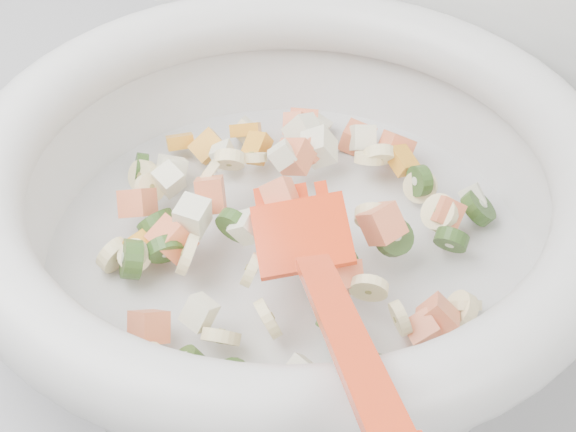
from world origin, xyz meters
The scene contains 1 object.
mixing_bowl centered at (-0.04, 1.50, 0.97)m, with size 0.43×0.43×0.15m.
Camera 1 is at (0.24, 1.15, 1.35)m, focal length 55.00 mm.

